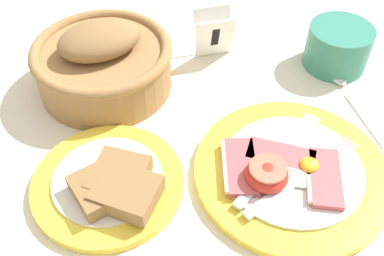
% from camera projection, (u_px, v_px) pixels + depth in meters
% --- Properties ---
extents(ground_plane, '(3.00, 3.00, 0.00)m').
position_uv_depth(ground_plane, '(252.00, 184.00, 0.55)').
color(ground_plane, beige).
extents(breakfast_plate, '(0.24, 0.24, 0.04)m').
position_uv_depth(breakfast_plate, '(289.00, 171.00, 0.55)').
color(breakfast_plate, yellow).
rests_on(breakfast_plate, ground_plane).
extents(bread_plate, '(0.19, 0.19, 0.04)m').
position_uv_depth(bread_plate, '(111.00, 184.00, 0.54)').
color(bread_plate, yellow).
rests_on(bread_plate, ground_plane).
extents(sugar_cup, '(0.10, 0.10, 0.07)m').
position_uv_depth(sugar_cup, '(338.00, 46.00, 0.69)').
color(sugar_cup, '#337F6B').
rests_on(sugar_cup, ground_plane).
extents(bread_basket, '(0.20, 0.20, 0.10)m').
position_uv_depth(bread_basket, '(103.00, 62.00, 0.65)').
color(bread_basket, olive).
rests_on(bread_basket, ground_plane).
extents(number_card, '(0.06, 0.05, 0.07)m').
position_uv_depth(number_card, '(215.00, 34.00, 0.71)').
color(number_card, white).
rests_on(number_card, ground_plane).
extents(teaspoon_by_saucer, '(0.04, 0.19, 0.01)m').
position_uv_depth(teaspoon_by_saucer, '(341.00, 83.00, 0.68)').
color(teaspoon_by_saucer, silver).
rests_on(teaspoon_by_saucer, ground_plane).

